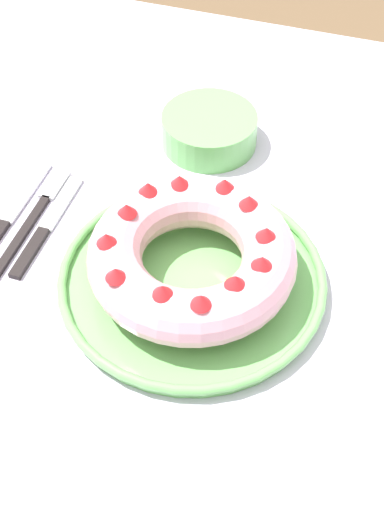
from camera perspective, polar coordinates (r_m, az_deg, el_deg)
The scene contains 8 objects.
ground_plane at distance 1.55m, azimuth -0.35°, elevation -19.35°, with size 8.00×8.00×0.00m, color brown.
dining_table at distance 0.97m, azimuth -0.53°, elevation -4.38°, with size 1.58×1.26×0.73m.
serving_dish at distance 0.90m, azimuth 0.00°, elevation -1.91°, with size 0.34×0.34×0.02m.
bundt_cake at distance 0.86m, azimuth -0.00°, elevation 0.04°, with size 0.26×0.26×0.08m.
fork at distance 1.01m, azimuth -12.37°, elevation 3.34°, with size 0.02×0.22×0.01m.
serving_knife at distance 1.01m, azimuth -14.84°, elevation 2.44°, with size 0.02×0.23×0.01m.
cake_knife at distance 0.98m, azimuth -11.82°, elevation 1.92°, with size 0.02×0.20×0.01m.
side_bowl at distance 1.09m, azimuth 1.39°, elevation 10.05°, with size 0.14×0.14×0.05m, color #6BB760.
Camera 1 is at (0.19, -0.55, 1.44)m, focal length 50.00 mm.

